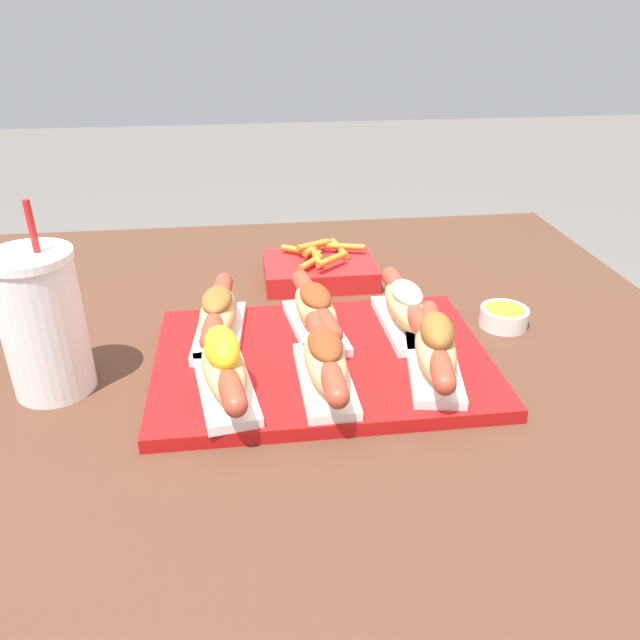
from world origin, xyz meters
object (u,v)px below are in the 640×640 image
(sauce_bowl, at_px, (504,316))
(fries_basket, at_px, (320,269))
(hot_dog_1, at_px, (325,360))
(hot_dog_0, at_px, (224,366))
(hot_dog_2, at_px, (435,348))
(hot_dog_5, at_px, (406,307))
(serving_tray, at_px, (322,360))
(hot_dog_4, at_px, (315,310))
(drink_cup, at_px, (43,323))
(hot_dog_3, at_px, (218,314))

(sauce_bowl, relative_size, fries_basket, 0.38)
(hot_dog_1, bearing_deg, sauce_bowl, 27.36)
(hot_dog_0, relative_size, hot_dog_2, 1.00)
(hot_dog_0, height_order, hot_dog_1, hot_dog_0)
(hot_dog_5, height_order, sauce_bowl, hot_dog_5)
(serving_tray, height_order, fries_basket, fries_basket)
(hot_dog_0, relative_size, hot_dog_4, 1.00)
(hot_dog_1, bearing_deg, hot_dog_5, 44.51)
(hot_dog_0, xyz_separation_m, hot_dog_4, (0.12, 0.14, -0.00))
(hot_dog_2, relative_size, drink_cup, 0.84)
(serving_tray, distance_m, hot_dog_5, 0.14)
(hot_dog_1, distance_m, hot_dog_5, 0.18)
(fries_basket, bearing_deg, serving_tray, -96.58)
(hot_dog_4, distance_m, fries_basket, 0.22)
(serving_tray, distance_m, fries_basket, 0.28)
(hot_dog_3, distance_m, fries_basket, 0.27)
(drink_cup, distance_m, fries_basket, 0.47)
(hot_dog_0, distance_m, hot_dog_1, 0.12)
(drink_cup, bearing_deg, hot_dog_3, 20.66)
(sauce_bowl, bearing_deg, hot_dog_3, -178.38)
(serving_tray, xyz_separation_m, hot_dog_5, (0.12, 0.06, 0.04))
(hot_dog_5, relative_size, sauce_bowl, 2.92)
(hot_dog_5, bearing_deg, fries_basket, 113.02)
(hot_dog_1, distance_m, drink_cup, 0.33)
(hot_dog_1, height_order, hot_dog_4, same)
(hot_dog_5, bearing_deg, hot_dog_1, -135.49)
(hot_dog_4, bearing_deg, fries_basket, 81.24)
(hot_dog_2, height_order, hot_dog_4, hot_dog_2)
(hot_dog_3, height_order, hot_dog_5, hot_dog_3)
(serving_tray, xyz_separation_m, hot_dog_0, (-0.12, -0.07, 0.04))
(hot_dog_2, distance_m, fries_basket, 0.35)
(hot_dog_0, height_order, hot_dog_3, hot_dog_0)
(hot_dog_0, height_order, hot_dog_2, hot_dog_0)
(hot_dog_1, bearing_deg, hot_dog_2, 3.57)
(hot_dog_4, distance_m, drink_cup, 0.34)
(hot_dog_0, relative_size, drink_cup, 0.84)
(serving_tray, height_order, hot_dog_0, hot_dog_0)
(hot_dog_4, relative_size, sauce_bowl, 2.90)
(hot_dog_3, distance_m, drink_cup, 0.22)
(hot_dog_5, height_order, drink_cup, drink_cup)
(hot_dog_1, bearing_deg, fries_basket, 83.84)
(hot_dog_1, distance_m, hot_dog_3, 0.19)
(serving_tray, height_order, hot_dog_1, hot_dog_1)
(sauce_bowl, bearing_deg, hot_dog_0, -159.59)
(hot_dog_4, xyz_separation_m, drink_cup, (-0.33, -0.07, 0.04))
(serving_tray, xyz_separation_m, hot_dog_3, (-0.13, 0.07, 0.04))
(hot_dog_2, relative_size, hot_dog_3, 0.99)
(hot_dog_4, height_order, fries_basket, hot_dog_4)
(hot_dog_0, bearing_deg, hot_dog_4, 47.75)
(hot_dog_0, bearing_deg, sauce_bowl, 20.41)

